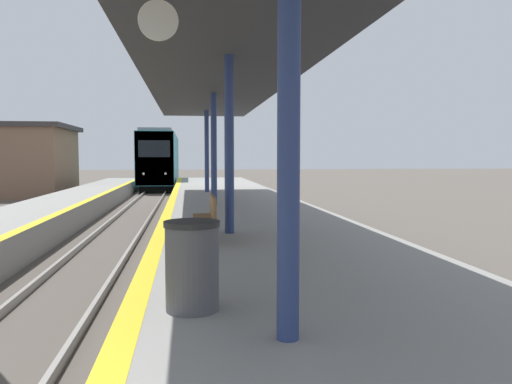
% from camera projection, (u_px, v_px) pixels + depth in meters
% --- Properties ---
extents(train, '(2.69, 16.30, 4.62)m').
position_uv_depth(train, '(161.00, 160.00, 42.26)').
color(train, black).
rests_on(train, ground).
extents(station_canopy, '(4.36, 26.55, 4.16)m').
position_uv_depth(station_canopy, '(219.00, 77.00, 14.27)').
color(station_canopy, navy).
rests_on(station_canopy, platform_right).
extents(trash_bin, '(0.63, 0.63, 1.01)m').
position_uv_depth(trash_bin, '(192.00, 265.00, 5.57)').
color(trash_bin, '#4C4C51').
rests_on(trash_bin, platform_right).
extents(bench, '(0.44, 1.56, 0.92)m').
position_uv_depth(bench, '(207.00, 217.00, 10.22)').
color(bench, brown).
rests_on(bench, platform_right).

